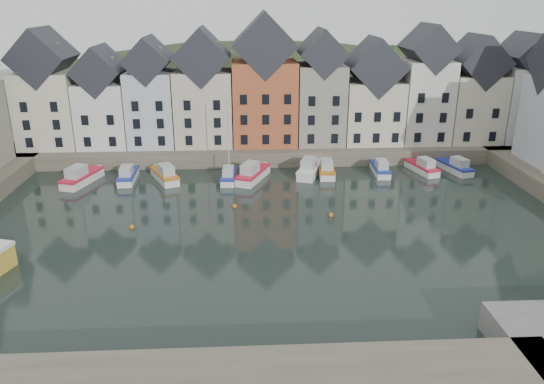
{
  "coord_description": "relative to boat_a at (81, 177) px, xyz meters",
  "views": [
    {
      "loc": [
        -2.8,
        -45.21,
        21.28
      ],
      "look_at": [
        -0.06,
        6.0,
        2.46
      ],
      "focal_mm": 35.0,
      "sensor_mm": 36.0,
      "label": 1
    }
  ],
  "objects": [
    {
      "name": "boat_c",
      "position": [
        10.04,
        0.5,
        -0.05
      ],
      "size": [
        4.42,
        6.59,
        2.44
      ],
      "rotation": [
        0.0,
        0.0,
        0.43
      ],
      "color": "silver",
      "rests_on": "ground"
    },
    {
      "name": "boat_i",
      "position": [
        42.9,
        2.15,
        -0.11
      ],
      "size": [
        3.25,
        6.13,
        2.25
      ],
      "rotation": [
        0.0,
        0.0,
        0.26
      ],
      "color": "silver",
      "rests_on": "ground"
    },
    {
      "name": "ground",
      "position": [
        22.73,
        -16.94,
        -0.78
      ],
      "size": [
        260.0,
        260.0,
        0.0
      ],
      "primitive_type": "plane",
      "color": "black",
      "rests_on": "ground"
    },
    {
      "name": "boat_g",
      "position": [
        30.23,
        1.86,
        -0.07
      ],
      "size": [
        2.24,
        6.32,
        2.39
      ],
      "rotation": [
        0.0,
        0.0,
        -0.05
      ],
      "color": "silver",
      "rests_on": "ground"
    },
    {
      "name": "boat_h",
      "position": [
        37.29,
        1.81,
        -0.12
      ],
      "size": [
        2.06,
        5.82,
        2.21
      ],
      "rotation": [
        0.0,
        0.0,
        -0.05
      ],
      "color": "silver",
      "rests_on": "ground"
    },
    {
      "name": "far_terrace",
      "position": [
        25.94,
        11.06,
        8.1
      ],
      "size": [
        72.37,
        8.16,
        17.78
      ],
      "color": "beige",
      "rests_on": "far_quay"
    },
    {
      "name": "boat_f",
      "position": [
        28.19,
        1.78,
        0.01
      ],
      "size": [
        4.31,
        7.19,
        2.64
      ],
      "rotation": [
        0.0,
        0.0,
        -0.34
      ],
      "color": "silver",
      "rests_on": "ground"
    },
    {
      "name": "hillside",
      "position": [
        22.75,
        39.06,
        -18.74
      ],
      "size": [
        153.6,
        70.4,
        64.0
      ],
      "color": "#223219",
      "rests_on": "ground"
    },
    {
      "name": "boat_a",
      "position": [
        0.0,
        0.0,
        0.0
      ],
      "size": [
        4.01,
        7.13,
        2.61
      ],
      "rotation": [
        0.0,
        0.0,
        -0.3
      ],
      "color": "silver",
      "rests_on": "ground"
    },
    {
      "name": "mooring_buoys",
      "position": [
        18.73,
        -11.61,
        -0.63
      ],
      "size": [
        20.5,
        5.5,
        0.5
      ],
      "color": "#BF6516",
      "rests_on": "ground"
    },
    {
      "name": "boat_b",
      "position": [
        5.48,
        0.68,
        -0.1
      ],
      "size": [
        2.01,
        5.99,
        2.28
      ],
      "rotation": [
        0.0,
        0.0,
        0.03
      ],
      "color": "silver",
      "rests_on": "ground"
    },
    {
      "name": "boat_d",
      "position": [
        17.91,
        0.01,
        -0.08
      ],
      "size": [
        2.03,
        5.71,
        10.76
      ],
      "rotation": [
        0.0,
        0.0,
        -0.05
      ],
      "color": "silver",
      "rests_on": "ground"
    },
    {
      "name": "far_quay",
      "position": [
        22.73,
        13.06,
        0.22
      ],
      "size": [
        90.0,
        16.0,
        2.0
      ],
      "primitive_type": "cube",
      "color": "brown",
      "rests_on": "ground"
    },
    {
      "name": "boat_j",
      "position": [
        47.22,
        2.05,
        -0.1
      ],
      "size": [
        3.27,
        6.18,
        2.27
      ],
      "rotation": [
        0.0,
        0.0,
        0.25
      ],
      "color": "silver",
      "rests_on": "ground"
    },
    {
      "name": "boat_e",
      "position": [
        20.85,
        0.16,
        0.01
      ],
      "size": [
        4.64,
        7.21,
        2.66
      ],
      "rotation": [
        0.0,
        0.0,
        -0.39
      ],
      "color": "silver",
      "rests_on": "ground"
    }
  ]
}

